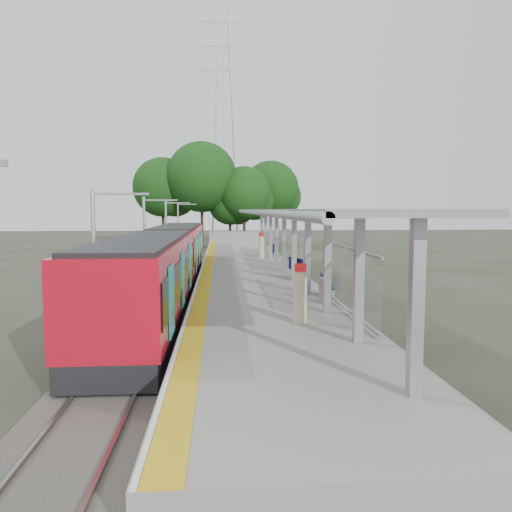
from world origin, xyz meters
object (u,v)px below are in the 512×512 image
(litter_bin, at_px, (325,291))
(bench_near, at_px, (325,285))
(bench_far, at_px, (273,250))
(info_pillar_near, at_px, (300,297))
(train, at_px, (166,261))
(info_pillar_far, at_px, (261,247))
(bench_mid, at_px, (298,268))

(litter_bin, bearing_deg, bench_near, 77.26)
(litter_bin, bearing_deg, bench_far, 89.79)
(bench_near, height_order, info_pillar_near, info_pillar_near)
(train, relative_size, info_pillar_far, 14.56)
(train, height_order, bench_near, train)
(bench_near, distance_m, bench_far, 18.13)
(litter_bin, bearing_deg, bench_mid, 90.14)
(info_pillar_far, relative_size, litter_bin, 1.89)
(bench_near, xyz_separation_m, info_pillar_far, (-1.27, 17.14, 0.32))
(bench_far, bearing_deg, train, -94.07)
(bench_mid, distance_m, info_pillar_near, 9.92)
(train, relative_size, bench_far, 19.59)
(bench_far, bearing_deg, info_pillar_near, -70.46)
(bench_near, distance_m, bench_mid, 5.19)
(train, height_order, info_pillar_near, train)
(train, height_order, info_pillar_far, train)
(bench_near, bearing_deg, bench_far, 95.37)
(bench_far, xyz_separation_m, info_pillar_far, (-1.02, -0.98, 0.33))
(bench_far, height_order, info_pillar_far, info_pillar_far)
(litter_bin, bearing_deg, train, 136.56)
(bench_far, bearing_deg, litter_bin, -66.77)
(info_pillar_far, bearing_deg, bench_near, -84.12)
(train, bearing_deg, bench_near, -34.88)
(litter_bin, bearing_deg, info_pillar_far, 92.90)
(info_pillar_near, relative_size, litter_bin, 1.92)
(bench_mid, relative_size, bench_far, 1.24)
(bench_far, height_order, litter_bin, litter_bin)
(bench_near, relative_size, litter_bin, 1.43)
(train, xyz_separation_m, bench_mid, (6.77, 0.22, -0.45))
(info_pillar_near, bearing_deg, bench_far, 73.44)
(bench_mid, distance_m, bench_far, 12.95)
(info_pillar_far, bearing_deg, bench_far, 45.61)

